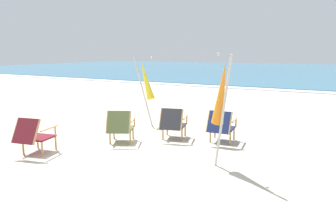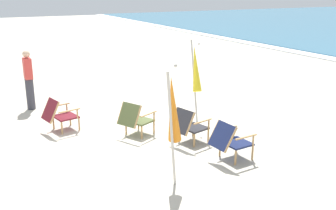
# 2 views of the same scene
# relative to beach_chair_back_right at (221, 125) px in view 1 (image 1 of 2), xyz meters

# --- Properties ---
(ground_plane) EXTENTS (80.00, 80.00, 0.00)m
(ground_plane) POSITION_rel_beach_chair_back_right_xyz_m (-1.91, -1.19, -0.42)
(ground_plane) COLOR beige
(sea) EXTENTS (80.00, 40.00, 0.10)m
(sea) POSITION_rel_beach_chair_back_right_xyz_m (-1.91, 31.30, -0.37)
(sea) COLOR teal
(sea) RESTS_ON ground
(surf_band) EXTENTS (80.00, 1.10, 0.06)m
(surf_band) POSITION_rel_beach_chair_back_right_xyz_m (-1.91, 11.00, -0.39)
(surf_band) COLOR white
(surf_band) RESTS_ON ground
(beach_chair_back_right) EXTENTS (0.64, 0.81, 0.78)m
(beach_chair_back_right) POSITION_rel_beach_chair_back_right_xyz_m (0.00, 0.00, 0.00)
(beach_chair_back_right) COLOR #19234C
(beach_chair_back_right) RESTS_ON ground
(beach_chair_front_left) EXTENTS (0.84, 0.91, 0.79)m
(beach_chair_front_left) POSITION_rel_beach_chair_back_right_xyz_m (-2.03, -1.12, 0.00)
(beach_chair_front_left) COLOR #515B33
(beach_chair_front_left) RESTS_ON ground
(beach_chair_far_center) EXTENTS (0.71, 0.84, 0.79)m
(beach_chair_far_center) POSITION_rel_beach_chair_back_right_xyz_m (-3.15, -2.56, 0.00)
(beach_chair_far_center) COLOR maroon
(beach_chair_far_center) RESTS_ON ground
(beach_chair_mid_center) EXTENTS (0.74, 0.87, 0.79)m
(beach_chair_mid_center) POSITION_rel_beach_chair_back_right_xyz_m (-1.10, -0.28, 0.00)
(beach_chair_mid_center) COLOR #28282D
(beach_chair_mid_center) RESTS_ON ground
(umbrella_furled_yellow) EXTENTS (0.87, 0.40, 1.98)m
(umbrella_furled_yellow) POSITION_rel_beach_chair_back_right_xyz_m (-2.47, 0.71, 0.87)
(umbrella_furled_yellow) COLOR #B7B2A8
(umbrella_furled_yellow) RESTS_ON ground
(umbrella_furled_orange) EXTENTS (0.49, 0.48, 2.09)m
(umbrella_furled_orange) POSITION_rel_beach_chair_back_right_xyz_m (0.46, -1.50, 0.94)
(umbrella_furled_orange) COLOR #B7B2A8
(umbrella_furled_orange) RESTS_ON ground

